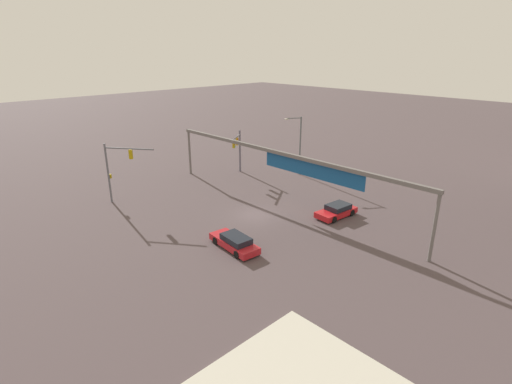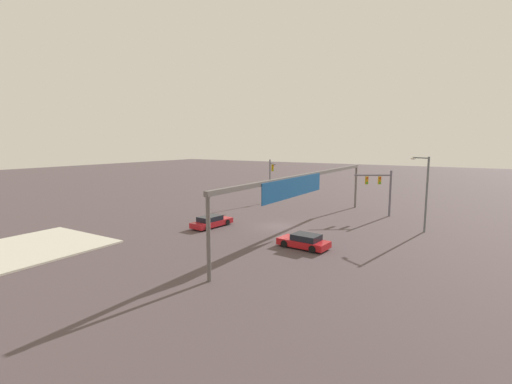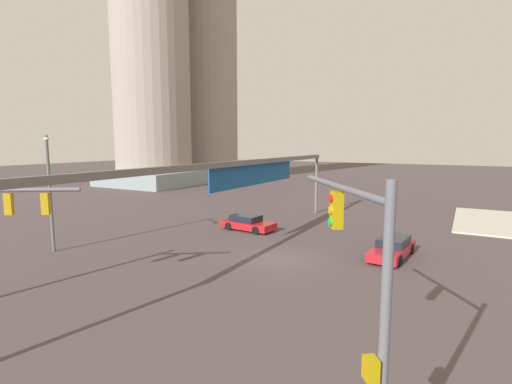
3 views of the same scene
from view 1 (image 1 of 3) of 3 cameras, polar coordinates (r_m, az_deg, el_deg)
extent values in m
plane|color=#4B3F42|center=(39.09, -0.15, -3.35)|extent=(230.28, 230.28, 0.00)
cylinder|color=#5C5D66|center=(44.15, -20.55, 2.53)|extent=(0.20, 0.20, 6.39)
cylinder|color=#5C5D66|center=(42.21, -17.86, 5.98)|extent=(4.32, 3.29, 0.15)
cube|color=#AE8D0A|center=(42.29, -17.62, 5.19)|extent=(0.41, 0.40, 0.95)
cylinder|color=red|center=(42.36, -17.57, 5.63)|extent=(0.20, 0.17, 0.20)
cylinder|color=orange|center=(42.43, -17.52, 5.24)|extent=(0.20, 0.17, 0.20)
cylinder|color=green|center=(42.50, -17.48, 4.85)|extent=(0.20, 0.17, 0.20)
cube|color=#AE8D0A|center=(44.45, -20.34, 2.15)|extent=(0.38, 0.37, 0.44)
cylinder|color=slate|center=(52.26, -2.33, 5.91)|extent=(0.25, 0.25, 5.56)
cylinder|color=slate|center=(49.68, -3.03, 7.78)|extent=(2.59, 3.80, 0.19)
cube|color=#B98D10|center=(50.61, -2.76, 7.30)|extent=(0.39, 0.41, 0.95)
cylinder|color=red|center=(50.51, -2.59, 7.62)|extent=(0.16, 0.20, 0.20)
cylinder|color=orange|center=(50.57, -2.58, 7.29)|extent=(0.16, 0.20, 0.20)
cylinder|color=green|center=(50.64, -2.57, 6.96)|extent=(0.16, 0.20, 0.20)
cube|color=#B98D10|center=(49.15, -3.24, 6.91)|extent=(0.39, 0.41, 0.95)
cylinder|color=red|center=(49.05, -3.06, 7.24)|extent=(0.16, 0.20, 0.20)
cylinder|color=orange|center=(49.11, -3.06, 6.89)|extent=(0.16, 0.20, 0.20)
cylinder|color=green|center=(49.18, -3.05, 6.55)|extent=(0.16, 0.20, 0.20)
cylinder|color=slate|center=(51.07, 6.38, 6.59)|extent=(0.20, 0.20, 7.51)
cylinder|color=slate|center=(50.08, 5.51, 10.56)|extent=(1.09, 1.66, 0.12)
ellipsoid|color=silver|center=(49.82, 4.46, 10.43)|extent=(0.57, 0.67, 0.20)
cylinder|color=#645F5E|center=(52.02, -9.55, 5.56)|extent=(0.28, 0.28, 5.52)
cylinder|color=#645F5E|center=(32.64, 24.32, -4.86)|extent=(0.28, 0.28, 5.52)
cube|color=#645F5E|center=(39.61, 3.49, 5.64)|extent=(32.07, 0.35, 0.35)
cube|color=#154C88|center=(37.62, 7.95, 3.41)|extent=(11.63, 0.08, 1.74)
cube|color=red|center=(32.78, -3.18, -7.39)|extent=(5.02, 2.19, 0.55)
cube|color=black|center=(32.33, -2.89, -6.75)|extent=(2.67, 1.77, 0.50)
cylinder|color=black|center=(33.55, -5.83, -7.01)|extent=(0.66, 0.28, 0.64)
cylinder|color=black|center=(34.35, -3.55, -6.26)|extent=(0.66, 0.28, 0.64)
cylinder|color=black|center=(31.33, -2.76, -9.01)|extent=(0.66, 0.28, 0.64)
cylinder|color=black|center=(32.19, -0.39, -8.13)|extent=(0.66, 0.28, 0.64)
cube|color=red|center=(39.43, 11.48, -2.88)|extent=(2.26, 4.47, 0.55)
cube|color=black|center=(39.42, 11.77, -2.08)|extent=(1.85, 2.38, 0.50)
cylinder|color=black|center=(38.00, 11.17, -3.94)|extent=(0.28, 0.66, 0.64)
cylinder|color=black|center=(39.04, 9.21, -3.14)|extent=(0.28, 0.66, 0.64)
cylinder|color=black|center=(39.96, 13.67, -2.92)|extent=(0.28, 0.66, 0.64)
cylinder|color=black|center=(40.95, 11.74, -2.19)|extent=(0.28, 0.66, 0.64)
camera|label=2|loc=(43.82, 55.00, 2.74)|focal=25.48mm
camera|label=3|loc=(49.29, -25.71, 8.17)|focal=26.59mm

